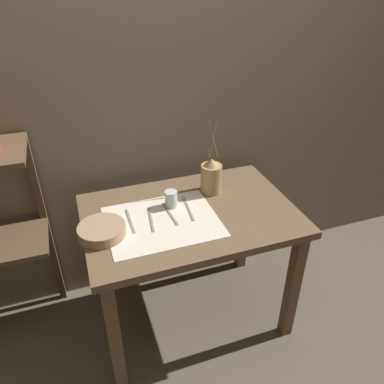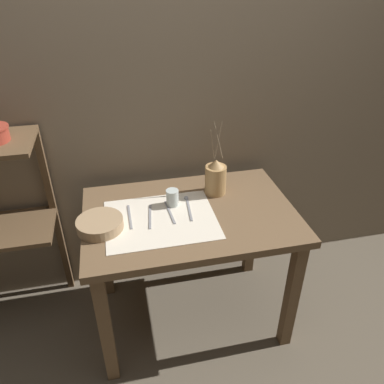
% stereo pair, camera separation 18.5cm
% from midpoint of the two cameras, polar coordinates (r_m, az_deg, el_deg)
% --- Properties ---
extents(ground_plane, '(12.00, 12.00, 0.00)m').
position_cam_midpoint_polar(ground_plane, '(2.43, -2.53, -18.11)').
color(ground_plane, brown).
extents(stone_wall_back, '(7.00, 0.06, 2.40)m').
position_cam_midpoint_polar(stone_wall_back, '(2.14, -7.16, 13.52)').
color(stone_wall_back, '#7A6B56').
rests_on(stone_wall_back, ground_plane).
extents(wooden_table, '(1.08, 0.73, 0.76)m').
position_cam_midpoint_polar(wooden_table, '(1.98, -2.97, -5.93)').
color(wooden_table, brown).
rests_on(wooden_table, ground_plane).
extents(linen_cloth, '(0.55, 0.44, 0.00)m').
position_cam_midpoint_polar(linen_cloth, '(1.86, -7.40, -4.56)').
color(linen_cloth, beige).
rests_on(linen_cloth, wooden_table).
extents(pitcher_with_flowers, '(0.12, 0.12, 0.41)m').
position_cam_midpoint_polar(pitcher_with_flowers, '(2.04, 0.36, 2.30)').
color(pitcher_with_flowers, '#A87F4C').
rests_on(pitcher_with_flowers, wooden_table).
extents(wooden_bowl, '(0.22, 0.22, 0.05)m').
position_cam_midpoint_polar(wooden_bowl, '(1.82, -16.45, -5.78)').
color(wooden_bowl, '#9E7F5B').
rests_on(wooden_bowl, wooden_table).
extents(glass_tumbler_near, '(0.07, 0.07, 0.09)m').
position_cam_midpoint_polar(glass_tumbler_near, '(1.94, -5.94, -1.15)').
color(glass_tumbler_near, '#B7C1BC').
rests_on(glass_tumbler_near, wooden_table).
extents(fork_inner, '(0.01, 0.21, 0.00)m').
position_cam_midpoint_polar(fork_inner, '(1.88, -12.18, -4.44)').
color(fork_inner, gray).
rests_on(fork_inner, wooden_table).
extents(fork_outer, '(0.04, 0.21, 0.00)m').
position_cam_midpoint_polar(fork_outer, '(1.88, -9.11, -4.17)').
color(fork_outer, gray).
rests_on(fork_outer, wooden_table).
extents(knife_center, '(0.03, 0.21, 0.00)m').
position_cam_midpoint_polar(knife_center, '(1.90, -6.14, -3.40)').
color(knife_center, gray).
rests_on(knife_center, wooden_table).
extents(spoon_inner, '(0.04, 0.22, 0.02)m').
position_cam_midpoint_polar(spoon_inner, '(1.98, -3.70, -1.77)').
color(spoon_inner, gray).
rests_on(spoon_inner, wooden_table).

